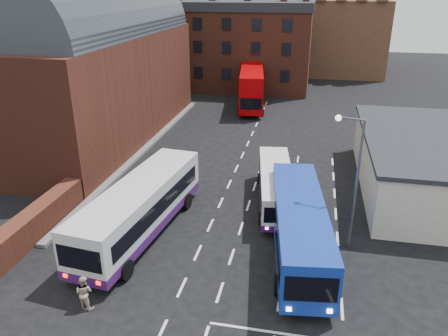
% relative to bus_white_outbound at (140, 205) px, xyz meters
% --- Properties ---
extents(ground, '(180.00, 180.00, 0.00)m').
position_rel_bus_white_outbound_xyz_m(ground, '(3.94, -3.80, -1.98)').
color(ground, black).
extents(railway_station, '(12.00, 28.00, 16.00)m').
position_rel_bus_white_outbound_xyz_m(railway_station, '(-11.56, 17.20, 5.65)').
color(railway_station, '#602B1E').
rests_on(railway_station, ground).
extents(forecourt_wall, '(1.20, 10.00, 1.80)m').
position_rel_bus_white_outbound_xyz_m(forecourt_wall, '(-6.26, -1.80, -1.08)').
color(forecourt_wall, '#602B1E').
rests_on(forecourt_wall, ground).
extents(cream_building, '(10.40, 16.40, 4.25)m').
position_rel_bus_white_outbound_xyz_m(cream_building, '(18.94, 10.20, 0.17)').
color(cream_building, beige).
rests_on(cream_building, ground).
extents(brick_terrace, '(22.00, 10.00, 11.00)m').
position_rel_bus_white_outbound_xyz_m(brick_terrace, '(-2.06, 42.20, 3.52)').
color(brick_terrace, brown).
rests_on(brick_terrace, ground).
extents(castle_keep, '(22.00, 22.00, 12.00)m').
position_rel_bus_white_outbound_xyz_m(castle_keep, '(9.94, 62.20, 4.02)').
color(castle_keep, brown).
rests_on(castle_keep, ground).
extents(bus_white_outbound, '(4.20, 12.55, 3.36)m').
position_rel_bus_white_outbound_xyz_m(bus_white_outbound, '(0.00, 0.00, 0.00)').
color(bus_white_outbound, silver).
rests_on(bus_white_outbound, ground).
extents(bus_white_inbound, '(3.42, 9.56, 2.55)m').
position_rel_bus_white_outbound_xyz_m(bus_white_inbound, '(7.72, 5.71, -0.48)').
color(bus_white_inbound, silver).
rests_on(bus_white_inbound, ground).
extents(bus_blue, '(4.15, 11.98, 3.20)m').
position_rel_bus_white_outbound_xyz_m(bus_blue, '(9.60, -0.23, -0.09)').
color(bus_blue, '#1231A0').
rests_on(bus_blue, ground).
extents(bus_red_double, '(4.30, 12.23, 4.79)m').
position_rel_bus_white_outbound_xyz_m(bus_red_double, '(2.26, 31.46, 0.56)').
color(bus_red_double, '#B10003').
rests_on(bus_red_double, ground).
extents(street_lamp, '(1.58, 0.57, 7.92)m').
position_rel_bus_white_outbound_xyz_m(street_lamp, '(12.27, 1.08, 2.80)').
color(street_lamp, '#5B5C5F').
rests_on(street_lamp, ground).
extents(pedestrian_beige, '(0.95, 0.79, 1.77)m').
position_rel_bus_white_outbound_xyz_m(pedestrian_beige, '(-0.14, -6.95, -1.10)').
color(pedestrian_beige, '#BEAA96').
rests_on(pedestrian_beige, ground).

